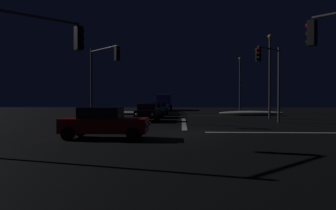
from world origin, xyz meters
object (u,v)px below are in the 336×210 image
sedan_green (154,110)px  streetlamp_right_near (270,70)px  streetlamp_right_far (240,80)px  traffic_signal_nw (102,70)px  sedan_black (147,112)px  traffic_signal_sw (19,49)px  sedan_red_crossing (104,123)px  sedan_gray (161,107)px  box_truck (165,101)px  sedan_silver (161,107)px  traffic_signal_ne (271,70)px  sedan_blue (160,109)px

sedan_green → streetlamp_right_near: bearing=-8.8°
streetlamp_right_far → traffic_signal_nw: bearing=-124.7°
sedan_black → traffic_signal_sw: size_ratio=0.77×
sedan_green → sedan_red_crossing: (-0.80, -18.29, 0.00)m
sedan_gray → streetlamp_right_near: 18.61m
sedan_red_crossing → traffic_signal_sw: (-2.51, -3.31, 3.11)m
sedan_green → sedan_gray: (-0.01, 11.81, 0.00)m
streetlamp_right_far → streetlamp_right_near: bearing=-90.0°
box_truck → sedan_red_crossing: size_ratio=1.91×
sedan_green → sedan_silver: (-0.35, 17.57, 0.00)m
sedan_red_crossing → streetlamp_right_far: bearing=68.6°
box_truck → streetlamp_right_near: size_ratio=0.97×
streetlamp_right_far → streetlamp_right_near: size_ratio=0.99×
sedan_red_crossing → streetlamp_right_far: (12.74, 32.45, 4.10)m
box_truck → streetlamp_right_far: bearing=-41.2°
sedan_black → traffic_signal_sw: (-3.25, -15.89, 3.11)m
traffic_signal_nw → traffic_signal_ne: size_ratio=1.01×
sedan_black → sedan_green: 5.71m
sedan_blue → traffic_signal_ne: bearing=-54.6°
sedan_black → streetlamp_right_far: 23.57m
traffic_signal_ne → sedan_blue: bearing=125.4°
sedan_blue → sedan_gray: bearing=92.4°
sedan_gray → streetlamp_right_far: streetlamp_right_far is taller
sedan_silver → box_truck: 7.26m
sedan_green → sedan_silver: 17.57m
sedan_blue → sedan_silver: same height
sedan_red_crossing → streetlamp_right_near: bearing=52.2°
sedan_black → sedan_red_crossing: same height
streetlamp_right_near → traffic_signal_ne: bearing=-105.2°
traffic_signal_sw → sedan_green: bearing=81.3°
sedan_gray → traffic_signal_ne: 22.60m
sedan_green → streetlamp_right_far: bearing=49.9°
sedan_black → sedan_silver: bearing=90.7°
sedan_black → sedan_red_crossing: 12.60m
sedan_blue → streetlamp_right_far: streetlamp_right_far is taller
sedan_gray → box_truck: 12.99m
traffic_signal_sw → streetlamp_right_near: bearing=52.3°
box_truck → sedan_black: bearing=-89.8°
sedan_green → sedan_gray: bearing=90.0°
sedan_gray → streetlamp_right_far: size_ratio=0.51×
traffic_signal_sw → sedan_red_crossing: bearing=52.8°
sedan_gray → box_truck: (-0.17, 12.96, 0.91)m
sedan_green → sedan_red_crossing: same height
sedan_black → box_truck: bearing=90.2°
sedan_green → traffic_signal_sw: traffic_signal_sw is taller
box_truck → streetlamp_right_far: size_ratio=0.98×
sedan_gray → traffic_signal_ne: (10.28, -19.82, 3.52)m
traffic_signal_ne → traffic_signal_sw: bearing=-135.0°
sedan_silver → traffic_signal_ne: (10.62, -25.58, 3.52)m
sedan_blue → streetlamp_right_near: (11.71, -7.93, 4.15)m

